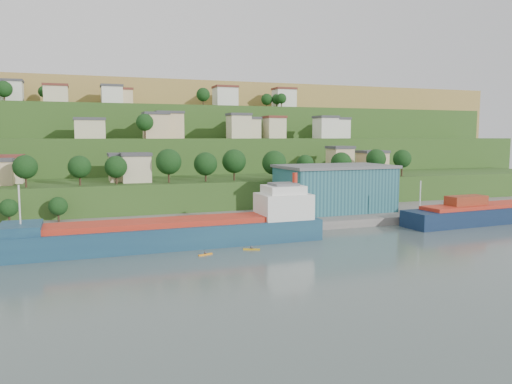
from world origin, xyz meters
name	(u,v)px	position (x,y,z in m)	size (l,w,h in m)	color
ground	(251,251)	(0.00, 0.00, 0.00)	(500.00, 500.00, 0.00)	#465552
quay	(287,222)	(20.00, 28.00, 0.00)	(220.00, 26.00, 4.00)	slate
hillside	(144,181)	(-0.02, 168.68, 0.09)	(360.00, 210.85, 96.00)	#284719
cargo_ship_near	(183,233)	(-11.76, 9.09, 2.63)	(64.16, 10.67, 16.47)	#132E49
cargo_ship_far	(499,213)	(73.79, 10.22, 2.32)	(54.54, 12.22, 14.70)	#0C1B38
warehouse	(334,188)	(35.53, 31.00, 8.43)	(31.50, 19.83, 12.80)	#1B4652
dinghy	(36,241)	(-40.31, 16.27, 1.57)	(3.71, 1.39, 0.74)	silver
kayak_orange	(205,254)	(-9.39, -0.49, 0.22)	(2.98, 1.41, 0.74)	orange
kayak_yellow	(252,249)	(0.42, 0.67, 0.25)	(3.31, 1.90, 0.84)	gold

